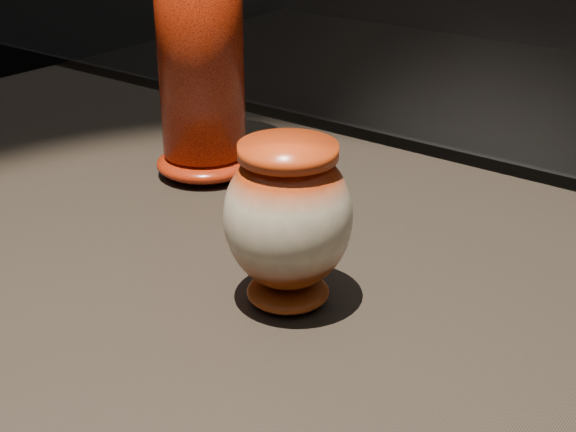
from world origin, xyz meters
name	(u,v)px	position (x,y,z in m)	size (l,w,h in m)	color
main_vase	(288,219)	(-0.05, -0.05, 0.99)	(0.15, 0.15, 0.17)	#692509
tall_vase	(199,24)	(-0.34, 0.15, 1.11)	(0.15, 0.15, 0.42)	red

